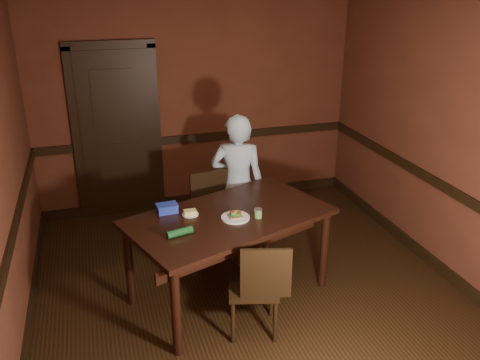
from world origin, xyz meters
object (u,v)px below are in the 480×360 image
person (238,185)px  sandwich_plate (235,217)px  cheese_saucer (190,213)px  sauce_jar (258,213)px  dining_table (229,256)px  chair_far (212,222)px  chair_near (253,285)px  food_tub (167,208)px

person → sandwich_plate: 0.94m
sandwich_plate → cheese_saucer: (-0.37, 0.19, 0.00)m
cheese_saucer → person: bearing=47.4°
sauce_jar → dining_table: bearing=152.7°
chair_far → person: 0.49m
sandwich_plate → sauce_jar: (0.20, -0.04, 0.03)m
sandwich_plate → chair_near: bearing=-88.2°
person → food_tub: person is taller
cheese_saucer → chair_far: bearing=57.6°
sandwich_plate → cheese_saucer: size_ratio=1.72×
chair_near → sauce_jar: (0.18, 0.43, 0.44)m
dining_table → chair_near: (0.05, -0.55, 0.02)m
sandwich_plate → dining_table: bearing=114.4°
chair_far → sauce_jar: 0.87m
chair_far → food_tub: chair_far is taller
sauce_jar → cheese_saucer: sauce_jar is taller
person → sauce_jar: person is taller
sandwich_plate → food_tub: bearing=152.1°
cheese_saucer → food_tub: size_ratio=0.74×
sauce_jar → food_tub: (-0.76, 0.34, -0.00)m
chair_far → food_tub: (-0.51, -0.39, 0.40)m
person → sandwich_plate: person is taller
sauce_jar → cheese_saucer: (-0.57, 0.23, -0.02)m
sauce_jar → cheese_saucer: size_ratio=0.58×
person → food_tub: (-0.84, -0.60, 0.11)m
sauce_jar → food_tub: 0.83m
person → chair_far: bearing=51.6°
chair_far → chair_near: bearing=-97.1°
dining_table → sauce_jar: (0.24, -0.12, 0.46)m
chair_near → cheese_saucer: (-0.38, 0.66, 0.42)m
person → cheese_saucer: bearing=66.9°
chair_far → food_tub: size_ratio=4.82×
food_tub → chair_near: bearing=-58.0°
dining_table → food_tub: food_tub is taller
person → chair_near: bearing=98.5°
chair_near → sandwich_plate: (-0.01, 0.47, 0.42)m
dining_table → chair_far: 0.61m
dining_table → sandwich_plate: 0.45m
person → sauce_jar: bearing=104.4°
chair_far → sauce_jar: (0.25, -0.72, 0.40)m
chair_far → sandwich_plate: 0.78m
chair_far → cheese_saucer: size_ratio=6.52×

